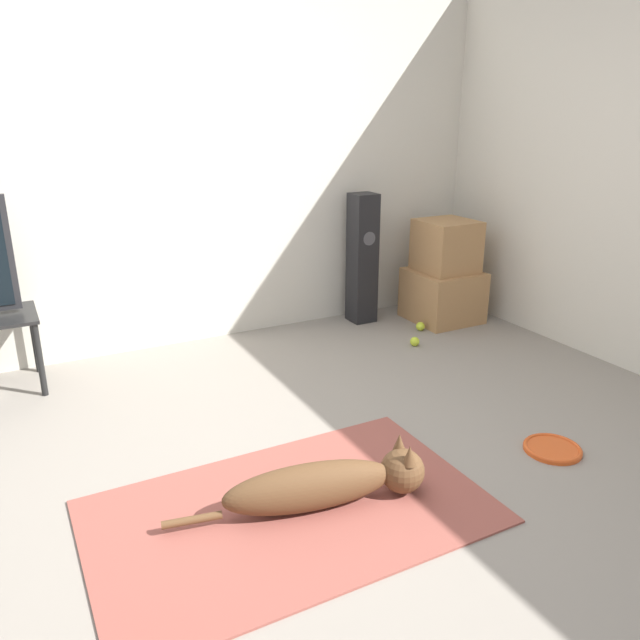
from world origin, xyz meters
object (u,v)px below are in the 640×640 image
(frisbee, at_px, (553,448))
(tennis_ball_near_speaker, at_px, (415,341))
(cardboard_box_lower, at_px, (443,295))
(dog, at_px, (331,483))
(cardboard_box_upper, at_px, (446,246))
(tennis_ball_by_boxes, at_px, (420,326))
(floor_speaker, at_px, (362,259))

(frisbee, relative_size, tennis_ball_near_speaker, 4.23)
(cardboard_box_lower, distance_m, tennis_ball_near_speaker, 0.67)
(dog, xyz_separation_m, frisbee, (1.19, -0.12, -0.10))
(cardboard_box_upper, height_order, tennis_ball_by_boxes, cardboard_box_upper)
(cardboard_box_upper, height_order, floor_speaker, floor_speaker)
(cardboard_box_upper, xyz_separation_m, floor_speaker, (-0.58, 0.28, -0.10))
(frisbee, xyz_separation_m, cardboard_box_lower, (0.77, 1.85, 0.19))
(floor_speaker, bearing_deg, tennis_ball_near_speaker, -86.00)
(frisbee, xyz_separation_m, floor_speaker, (0.19, 2.13, 0.49))
(cardboard_box_lower, bearing_deg, dog, -138.34)
(tennis_ball_by_boxes, height_order, tennis_ball_near_speaker, same)
(dog, relative_size, cardboard_box_lower, 2.20)
(frisbee, relative_size, floor_speaker, 0.28)
(dog, distance_m, tennis_ball_by_boxes, 2.30)
(dog, height_order, tennis_ball_near_speaker, dog)
(frisbee, bearing_deg, cardboard_box_lower, 67.51)
(cardboard_box_upper, bearing_deg, tennis_ball_by_boxes, -155.84)
(floor_speaker, distance_m, tennis_ball_by_boxes, 0.68)
(cardboard_box_upper, relative_size, floor_speaker, 0.41)
(tennis_ball_by_boxes, bearing_deg, floor_speaker, 123.18)
(frisbee, height_order, floor_speaker, floor_speaker)
(floor_speaker, relative_size, tennis_ball_near_speaker, 15.08)
(frisbee, xyz_separation_m, cardboard_box_upper, (0.77, 1.86, 0.58))
(floor_speaker, bearing_deg, cardboard_box_lower, -25.91)
(floor_speaker, height_order, tennis_ball_near_speaker, floor_speaker)
(frisbee, relative_size, cardboard_box_lower, 0.55)
(cardboard_box_lower, bearing_deg, tennis_ball_by_boxes, -156.01)
(frisbee, distance_m, cardboard_box_lower, 2.01)
(cardboard_box_lower, xyz_separation_m, tennis_ball_by_boxes, (-0.30, -0.14, -0.17))
(tennis_ball_by_boxes, bearing_deg, tennis_ball_near_speaker, -133.18)
(tennis_ball_by_boxes, relative_size, tennis_ball_near_speaker, 1.00)
(dog, relative_size, tennis_ball_near_speaker, 16.79)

